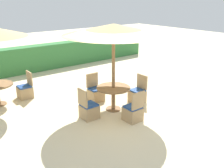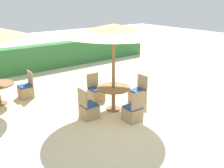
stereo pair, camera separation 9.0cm
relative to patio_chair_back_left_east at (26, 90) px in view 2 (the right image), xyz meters
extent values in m
plane|color=beige|center=(1.71, -3.37, -0.26)|extent=(40.00, 40.00, 0.00)
cube|color=#387A3D|center=(1.71, 3.13, 0.34)|extent=(13.00, 0.70, 1.21)
cylinder|color=olive|center=(-0.93, -0.05, -0.25)|extent=(0.48, 0.48, 0.03)
cube|color=tan|center=(-0.02, 0.00, -0.06)|extent=(0.46, 0.46, 0.40)
cube|color=navy|center=(-0.02, 0.00, 0.16)|extent=(0.42, 0.42, 0.05)
cube|color=tan|center=(0.19, 0.00, 0.43)|extent=(0.04, 0.46, 0.48)
cylinder|color=olive|center=(1.83, -2.69, 1.03)|extent=(0.10, 0.10, 2.59)
cone|color=tan|center=(1.83, -2.69, 2.25)|extent=(2.97, 2.97, 0.32)
cylinder|color=olive|center=(1.83, -2.69, -0.25)|extent=(0.48, 0.48, 0.03)
cylinder|color=olive|center=(1.83, -2.69, 0.09)|extent=(0.12, 0.12, 0.71)
cylinder|color=olive|center=(1.83, -2.69, 0.47)|extent=(1.05, 1.05, 0.04)
cube|color=tan|center=(0.90, -2.72, -0.06)|extent=(0.46, 0.46, 0.40)
cube|color=navy|center=(0.90, -2.72, 0.16)|extent=(0.42, 0.42, 0.05)
cube|color=tan|center=(0.69, -2.72, 0.43)|extent=(0.04, 0.46, 0.48)
cube|color=tan|center=(1.79, -3.62, -0.06)|extent=(0.46, 0.46, 0.40)
cube|color=navy|center=(1.79, -3.62, 0.16)|extent=(0.42, 0.42, 0.05)
cube|color=tan|center=(1.79, -3.83, 0.43)|extent=(0.46, 0.04, 0.48)
cube|color=tan|center=(1.81, -1.75, -0.06)|extent=(0.46, 0.46, 0.40)
cube|color=navy|center=(1.81, -1.75, 0.16)|extent=(0.42, 0.42, 0.05)
cube|color=tan|center=(1.81, -1.54, 0.43)|extent=(0.46, 0.04, 0.48)
cube|color=tan|center=(2.82, -2.73, -0.06)|extent=(0.46, 0.46, 0.40)
cube|color=navy|center=(2.82, -2.73, 0.16)|extent=(0.42, 0.42, 0.05)
cube|color=tan|center=(3.03, -2.73, 0.43)|extent=(0.04, 0.46, 0.48)
camera|label=1|loc=(-2.69, -8.34, 3.11)|focal=40.00mm
camera|label=2|loc=(-2.61, -8.40, 3.11)|focal=40.00mm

